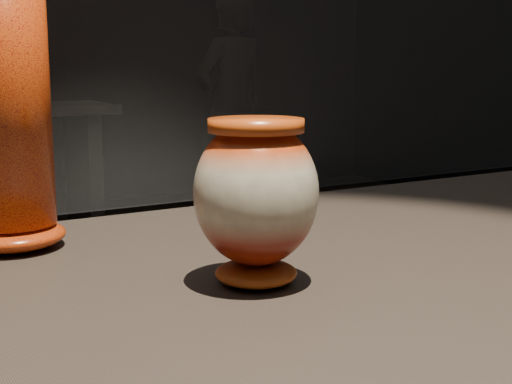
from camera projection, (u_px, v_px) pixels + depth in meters
main_vase at (256, 195)px, 0.78m from camera, size 0.15×0.15×0.19m
tall_vase at (4, 90)px, 0.91m from camera, size 0.14×0.14×0.43m
back_vase_right at (35, 95)px, 4.06m from camera, size 0.06×0.06×0.11m
visitor at (232, 107)px, 5.12m from camera, size 0.67×0.52×1.64m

